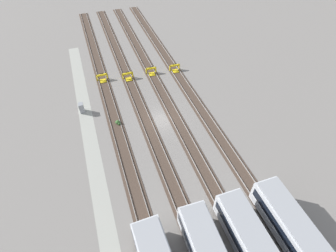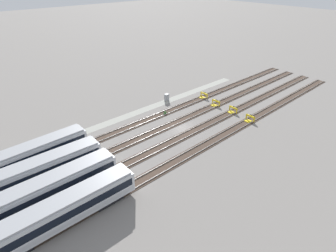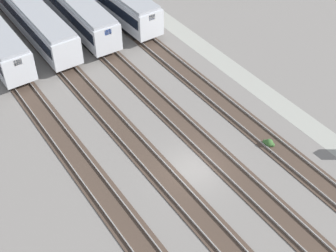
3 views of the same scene
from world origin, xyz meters
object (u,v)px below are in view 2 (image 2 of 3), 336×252
subway_car_front_row_right_inner (36,172)px  electrical_cabinet (167,97)px  bumper_stop_far_inner_track (249,119)px  bumper_stop_near_inner_track (215,103)px  subway_car_back_row_leftmost (26,157)px  weed_clump (165,113)px  bumper_stop_nearest_track (203,96)px  subway_car_front_row_centre (48,190)px  subway_car_back_row_centre (62,211)px  bumper_stop_middle_track (232,110)px

subway_car_front_row_right_inner → electrical_cabinet: (-30.78, -8.80, -1.24)m
electrical_cabinet → bumper_stop_far_inner_track: bearing=109.2°
bumper_stop_near_inner_track → subway_car_back_row_leftmost: bearing=-6.7°
bumper_stop_far_inner_track → weed_clump: (10.64, -12.97, -0.27)m
bumper_stop_far_inner_track → weed_clump: 16.78m
subway_car_back_row_leftmost → weed_clump: size_ratio=19.63×
bumper_stop_nearest_track → bumper_stop_far_inner_track: (1.26, 13.31, 0.00)m
subway_car_front_row_right_inner → weed_clump: 26.67m
electrical_cabinet → weed_clump: 6.53m
subway_car_front_row_centre → electrical_cabinet: size_ratio=11.25×
subway_car_back_row_centre → bumper_stop_far_inner_track: subway_car_back_row_centre is taller
electrical_cabinet → subway_car_back_row_leftmost: bearing=8.1°
subway_car_front_row_centre → subway_car_back_row_centre: bearing=90.0°
subway_car_front_row_centre → subway_car_back_row_leftmost: 8.80m
subway_car_front_row_right_inner → bumper_stop_near_inner_track: 37.19m
bumper_stop_near_inner_track → electrical_cabinet: bearing=-54.0°
subway_car_back_row_leftmost → bumper_stop_near_inner_track: subway_car_back_row_leftmost is taller
subway_car_back_row_leftmost → subway_car_back_row_centre: size_ratio=1.00×
weed_clump → subway_car_back_row_leftmost: bearing=-0.7°
subway_car_front_row_right_inner → weed_clump: subway_car_front_row_right_inner is taller
subway_car_front_row_centre → bumper_stop_far_inner_track: size_ratio=8.98×
subway_car_back_row_leftmost → bumper_stop_nearest_track: subway_car_back_row_leftmost is taller
subway_car_front_row_right_inner → subway_car_back_row_leftmost: same height
subway_car_front_row_centre → subway_car_back_row_leftmost: size_ratio=1.00×
bumper_stop_nearest_track → bumper_stop_far_inner_track: same height
subway_car_front_row_right_inner → bumper_stop_middle_track: bearing=173.3°
subway_car_front_row_right_inner → electrical_cabinet: subway_car_front_row_right_inner is taller
subway_car_front_row_right_inner → subway_car_front_row_centre: bearing=90.0°
bumper_stop_far_inner_track → electrical_cabinet: 18.71m
bumper_stop_nearest_track → subway_car_back_row_leftmost: bearing=0.1°
electrical_cabinet → weed_clump: bearing=46.3°
bumper_stop_near_inner_track → bumper_stop_middle_track: same height
subway_car_back_row_centre → bumper_stop_middle_track: 37.68m
electrical_cabinet → bumper_stop_nearest_track: bearing=149.6°
bumper_stop_far_inner_track → electrical_cabinet: bearing=-70.8°
subway_car_front_row_right_inner → bumper_stop_near_inner_track: (-37.16, -0.01, -1.53)m
subway_car_front_row_centre → bumper_stop_middle_track: 37.42m
subway_car_front_row_right_inner → bumper_stop_middle_track: (-37.38, 4.42, -1.53)m
bumper_stop_nearest_track → weed_clump: 11.91m
electrical_cabinet → weed_clump: size_ratio=1.74×
subway_car_back_row_leftmost → subway_car_front_row_centre: bearing=90.0°
bumper_stop_nearest_track → subway_car_front_row_right_inner: bearing=6.6°
subway_car_front_row_right_inner → bumper_stop_nearest_track: size_ratio=8.99×
bumper_stop_nearest_track → electrical_cabinet: 8.60m
subway_car_back_row_leftmost → electrical_cabinet: subway_car_back_row_leftmost is taller
subway_car_front_row_right_inner → bumper_stop_far_inner_track: size_ratio=9.01×
subway_car_back_row_leftmost → bumper_stop_far_inner_track: 39.27m
bumper_stop_far_inner_track → subway_car_front_row_centre: bearing=-6.9°
subway_car_front_row_right_inner → bumper_stop_far_inner_track: 38.01m
subway_car_front_row_centre → subway_car_back_row_centre: size_ratio=1.00×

